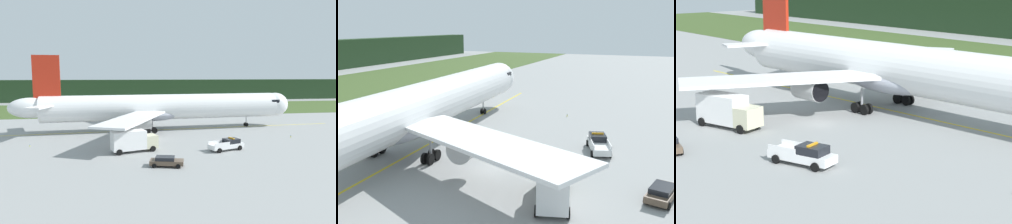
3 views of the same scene
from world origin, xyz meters
TOP-DOWN VIEW (x-y plane):
  - ground at (0.00, 0.00)m, footprint 320.00×320.00m
  - taxiway_centerline_main at (2.93, 9.93)m, footprint 80.72×4.93m
  - airliner at (2.30, 9.90)m, footprint 60.68×44.09m
  - ops_pickup_truck at (10.17, -9.45)m, footprint 6.11×3.63m
  - catering_truck at (-4.64, -8.21)m, footprint 7.48×4.27m
  - taxiway_edge_light_west at (-21.51, -2.08)m, footprint 0.12×0.12m

SIDE VIEW (x-z plane):
  - ground at x=0.00m, z-range 0.00..0.00m
  - taxiway_centerline_main at x=2.93m, z-range 0.00..0.01m
  - taxiway_edge_light_west at x=-21.51m, z-range 0.02..0.38m
  - ops_pickup_truck at x=10.17m, z-range -0.07..1.87m
  - catering_truck at x=-4.64m, z-range 0.03..3.54m
  - airliner at x=2.30m, z-range -2.99..12.71m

